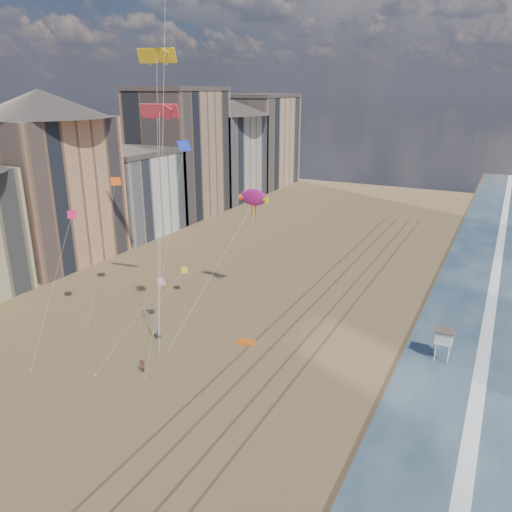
# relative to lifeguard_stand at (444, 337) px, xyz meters

# --- Properties ---
(ground) EXTENTS (260.00, 260.00, 0.00)m
(ground) POSITION_rel_lifeguard_stand_xyz_m (-19.09, -28.46, -2.83)
(ground) COLOR brown
(ground) RESTS_ON ground
(wet_sand) EXTENTS (260.00, 260.00, 0.00)m
(wet_sand) POSITION_rel_lifeguard_stand_xyz_m (-0.09, 11.54, -2.83)
(wet_sand) COLOR #42301E
(wet_sand) RESTS_ON ground
(foam) EXTENTS (260.00, 260.00, 0.00)m
(foam) POSITION_rel_lifeguard_stand_xyz_m (4.11, 11.54, -2.83)
(foam) COLOR white
(foam) RESTS_ON ground
(tracks) EXTENTS (7.68, 120.00, 0.01)m
(tracks) POSITION_rel_lifeguard_stand_xyz_m (-16.54, 1.54, -2.82)
(tracks) COLOR brown
(tracks) RESTS_ON ground
(buildings) EXTENTS (34.72, 131.35, 29.00)m
(buildings) POSITION_rel_lifeguard_stand_xyz_m (-64.82, 37.13, 10.72)
(buildings) COLOR #C6B284
(buildings) RESTS_ON ground
(lifeguard_stand) EXTENTS (2.03, 2.03, 3.67)m
(lifeguard_stand) POSITION_rel_lifeguard_stand_xyz_m (0.00, 0.00, 0.00)
(lifeguard_stand) COLOR silver
(lifeguard_stand) RESTS_ON ground
(grounded_kite) EXTENTS (2.23, 1.57, 0.24)m
(grounded_kite) POSITION_rel_lifeguard_stand_xyz_m (-20.96, -6.43, -2.71)
(grounded_kite) COLOR orange
(grounded_kite) RESTS_ON ground
(show_kite) EXTENTS (4.05, 8.47, 21.56)m
(show_kite) POSITION_rel_lifeguard_stand_xyz_m (-25.31, 3.81, 12.21)
(show_kite) COLOR #A2196C
(show_kite) RESTS_ON ground
(kite_flyer_a) EXTENTS (0.78, 0.65, 1.85)m
(kite_flyer_a) POSITION_rel_lifeguard_stand_xyz_m (-30.60, -10.53, -1.91)
(kite_flyer_a) COLOR slate
(kite_flyer_a) RESTS_ON ground
(kite_flyer_b) EXTENTS (0.83, 0.71, 1.50)m
(kite_flyer_b) POSITION_rel_lifeguard_stand_xyz_m (-27.70, -17.13, -2.08)
(kite_flyer_b) COLOR #96574C
(kite_flyer_b) RESTS_ON ground
(parafoils) EXTENTS (11.06, 6.85, 18.24)m
(parafoils) POSITION_rel_lifeguard_stand_xyz_m (-33.54, -2.95, 31.50)
(parafoils) COLOR black
(parafoils) RESTS_ON ground
(small_kites) EXTENTS (16.16, 16.30, 19.76)m
(small_kites) POSITION_rel_lifeguard_stand_xyz_m (-34.25, -7.55, 12.22)
(small_kites) COLOR #EB164E
(small_kites) RESTS_ON ground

